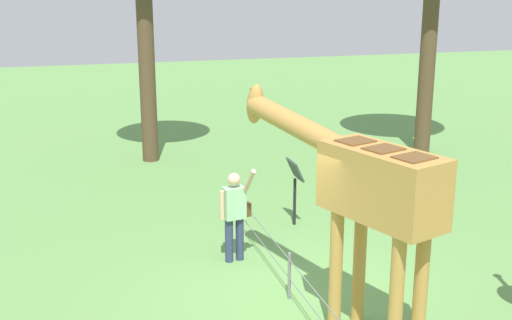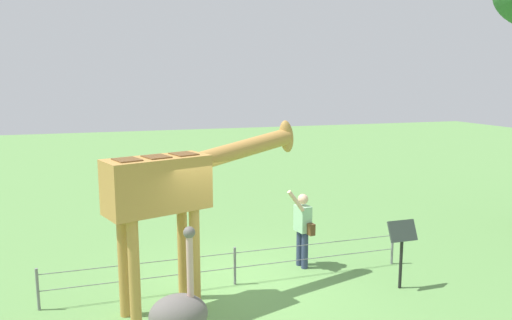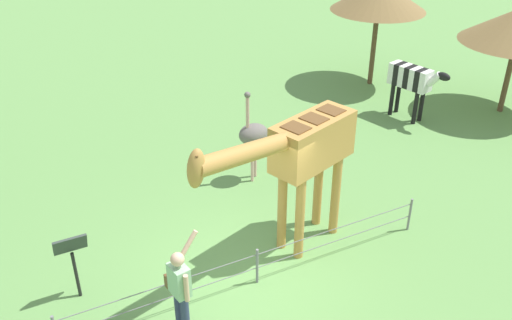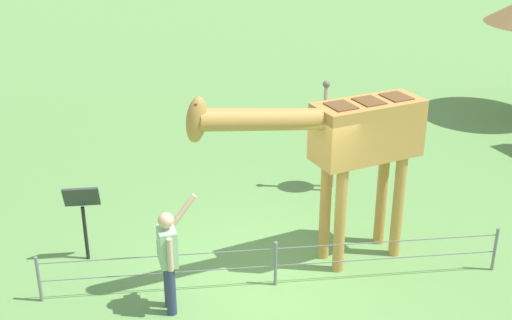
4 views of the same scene
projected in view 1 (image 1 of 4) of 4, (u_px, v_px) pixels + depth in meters
The scene contains 5 objects.
ground_plane at pixel (304, 296), 10.12m from camera, with size 60.00×60.00×0.00m, color #60934C.
giraffe at pixel (363, 186), 8.55m from camera, with size 3.75×1.69×3.16m.
visitor at pixel (235, 211), 11.17m from camera, with size 0.61×0.57×1.74m.
info_sign at pixel (295, 179), 12.83m from camera, with size 0.56×0.21×1.32m.
wire_fence at pixel (289, 274), 9.95m from camera, with size 7.05×0.05×0.75m.
Camera 1 is at (-8.63, 3.27, 4.72)m, focal length 46.23 mm.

